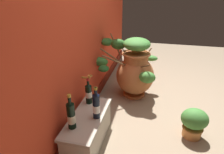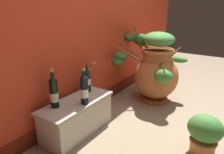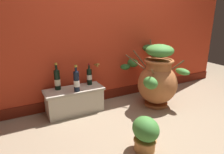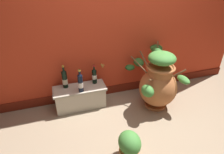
{
  "view_description": "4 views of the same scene",
  "coord_description": "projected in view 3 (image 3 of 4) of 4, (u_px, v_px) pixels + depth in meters",
  "views": [
    {
      "loc": [
        -2.21,
        0.27,
        1.57
      ],
      "look_at": [
        -0.03,
        0.8,
        0.5
      ],
      "focal_mm": 31.6,
      "sensor_mm": 36.0,
      "label": 1
    },
    {
      "loc": [
        -2.03,
        -0.4,
        1.22
      ],
      "look_at": [
        -0.16,
        0.84,
        0.44
      ],
      "focal_mm": 34.39,
      "sensor_mm": 36.0,
      "label": 2
    },
    {
      "loc": [
        -1.39,
        -1.54,
        1.29
      ],
      "look_at": [
        -0.22,
        0.68,
        0.5
      ],
      "focal_mm": 32.35,
      "sensor_mm": 36.0,
      "label": 3
    },
    {
      "loc": [
        -0.93,
        -1.49,
        1.84
      ],
      "look_at": [
        -0.18,
        0.84,
        0.47
      ],
      "focal_mm": 30.09,
      "sensor_mm": 36.0,
      "label": 4
    }
  ],
  "objects": [
    {
      "name": "potted_shrub",
      "position": [
        145.0,
        133.0,
        1.94
      ],
      "size": [
        0.24,
        0.29,
        0.35
      ],
      "color": "#D68E4C",
      "rests_on": "ground_plane"
    },
    {
      "name": "terracotta_urn",
      "position": [
        157.0,
        77.0,
        2.87
      ],
      "size": [
        0.71,
        0.92,
        0.91
      ],
      "color": "#B26638",
      "rests_on": "ground_plane"
    },
    {
      "name": "wine_bottle_middle",
      "position": [
        89.0,
        76.0,
        2.8
      ],
      "size": [
        0.07,
        0.07,
        0.3
      ],
      "color": "black",
      "rests_on": "stone_ledge"
    },
    {
      "name": "back_wall",
      "position": [
        109.0,
        13.0,
        2.93
      ],
      "size": [
        4.4,
        0.33,
        2.6
      ],
      "color": "red",
      "rests_on": "ground_plane"
    },
    {
      "name": "ground_plane",
      "position": [
        156.0,
        131.0,
        2.31
      ],
      "size": [
        7.0,
        7.0,
        0.0
      ],
      "primitive_type": "plane",
      "color": "gray"
    },
    {
      "name": "wine_bottle_right",
      "position": [
        76.0,
        80.0,
        2.55
      ],
      "size": [
        0.07,
        0.07,
        0.34
      ],
      "color": "black",
      "rests_on": "stone_ledge"
    },
    {
      "name": "stone_ledge",
      "position": [
        75.0,
        99.0,
        2.72
      ],
      "size": [
        0.78,
        0.32,
        0.33
      ],
      "color": "beige",
      "rests_on": "ground_plane"
    },
    {
      "name": "wine_bottle_left",
      "position": [
        57.0,
        79.0,
        2.61
      ],
      "size": [
        0.08,
        0.08,
        0.36
      ],
      "color": "black",
      "rests_on": "stone_ledge"
    }
  ]
}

